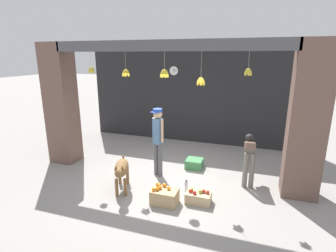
{
  "coord_description": "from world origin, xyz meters",
  "views": [
    {
      "loc": [
        1.97,
        -5.41,
        2.91
      ],
      "look_at": [
        0.0,
        0.46,
        1.23
      ],
      "focal_mm": 28.0,
      "sensor_mm": 36.0,
      "label": 1
    }
  ],
  "objects": [
    {
      "name": "water_bottle",
      "position": [
        0.69,
        -0.34,
        0.12
      ],
      "size": [
        0.07,
        0.07,
        0.26
      ],
      "color": "silver",
      "rests_on": "ground_plane"
    },
    {
      "name": "shop_pillar_left",
      "position": [
        -3.0,
        0.3,
        1.61
      ],
      "size": [
        0.7,
        0.6,
        3.22
      ],
      "primitive_type": "cube",
      "color": "brown",
      "rests_on": "ground_plane"
    },
    {
      "name": "shop_back_wall",
      "position": [
        0.0,
        3.11,
        1.61
      ],
      "size": [
        7.3,
        0.12,
        3.22
      ],
      "primitive_type": "cube",
      "color": "#232326",
      "rests_on": "ground_plane"
    },
    {
      "name": "fruit_crate_oranges",
      "position": [
        0.4,
        -0.96,
        0.16
      ],
      "size": [
        0.52,
        0.37,
        0.37
      ],
      "color": "tan",
      "rests_on": "ground_plane"
    },
    {
      "name": "fruit_crate_apples",
      "position": [
        1.04,
        -0.71,
        0.12
      ],
      "size": [
        0.5,
        0.33,
        0.29
      ],
      "color": "tan",
      "rests_on": "ground_plane"
    },
    {
      "name": "wall_clock",
      "position": [
        -0.66,
        3.03,
        2.4
      ],
      "size": [
        0.31,
        0.03,
        0.31
      ],
      "color": "black"
    },
    {
      "name": "ground_plane",
      "position": [
        0.0,
        0.0,
        0.0
      ],
      "size": [
        60.0,
        60.0,
        0.0
      ],
      "primitive_type": "plane",
      "color": "gray"
    },
    {
      "name": "dog",
      "position": [
        -0.66,
        -0.77,
        0.51
      ],
      "size": [
        0.57,
        1.04,
        0.74
      ],
      "rotation": [
        0.0,
        0.0,
        -1.19
      ],
      "color": "brown",
      "rests_on": "ground_plane"
    },
    {
      "name": "storefront_awning",
      "position": [
        -0.0,
        0.12,
        3.07
      ],
      "size": [
        5.4,
        0.27,
        0.96
      ],
      "color": "#4C4C51"
    },
    {
      "name": "shop_pillar_right",
      "position": [
        3.0,
        0.3,
        1.61
      ],
      "size": [
        0.7,
        0.6,
        3.22
      ],
      "primitive_type": "cube",
      "color": "brown",
      "rests_on": "ground_plane"
    },
    {
      "name": "shopkeeper",
      "position": [
        -0.18,
        0.21,
        1.01
      ],
      "size": [
        0.32,
        0.31,
        1.69
      ],
      "rotation": [
        0.0,
        0.0,
        2.73
      ],
      "color": "#56565B",
      "rests_on": "ground_plane"
    },
    {
      "name": "produce_box_green",
      "position": [
        0.58,
        0.94,
        0.12
      ],
      "size": [
        0.43,
        0.42,
        0.23
      ],
      "primitive_type": "cube",
      "color": "#42844C",
      "rests_on": "ground_plane"
    },
    {
      "name": "worker_stooping",
      "position": [
        1.95,
        0.5,
        0.71
      ],
      "size": [
        0.28,
        0.82,
        1.07
      ],
      "rotation": [
        0.0,
        0.0,
        0.07
      ],
      "color": "#6B665B",
      "rests_on": "ground_plane"
    }
  ]
}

